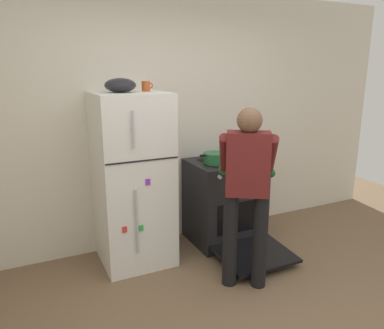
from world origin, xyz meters
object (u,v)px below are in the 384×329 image
person_cook (247,183)px  pepper_mill (239,146)px  refrigerator (133,180)px  stove_range (225,202)px  coffee_mug (146,86)px  mixing_bowl (120,85)px  red_pot (215,158)px

person_cook → pepper_mill: person_cook is taller
refrigerator → stove_range: refrigerator is taller
coffee_mug → stove_range: bearing=-4.5°
person_cook → refrigerator: bearing=131.5°
coffee_mug → mixing_bowl: 0.27m
stove_range → red_pot: 0.56m
pepper_mill → refrigerator: bearing=-171.5°
stove_range → coffee_mug: size_ratio=10.98×
coffee_mug → pepper_mill: coffee_mug is taller
refrigerator → person_cook: size_ratio=1.06×
stove_range → red_pot: bearing=-168.7°
stove_range → red_pot: size_ratio=3.60×
refrigerator → mixing_bowl: size_ratio=5.92×
refrigerator → red_pot: bearing=-3.2°
refrigerator → red_pot: size_ratio=4.94×
stove_range → mixing_bowl: (-1.12, 0.02, 1.30)m
stove_range → person_cook: person_cook is taller
person_cook → red_pot: (0.13, 0.80, 0.03)m
pepper_mill → mixing_bowl: (-1.42, -0.20, 0.73)m
coffee_mug → mixing_bowl: mixing_bowl is taller
red_pot → mixing_bowl: bearing=177.0°
stove_range → mixing_bowl: mixing_bowl is taller
coffee_mug → pepper_mill: (1.16, 0.15, -0.71)m
person_cook → mixing_bowl: 1.44m
stove_range → coffee_mug: bearing=175.5°
coffee_mug → refrigerator: bearing=-164.6°
refrigerator → person_cook: refrigerator is taller
mixing_bowl → pepper_mill: bearing=8.0°
pepper_mill → coffee_mug: bearing=-172.6°
stove_range → refrigerator: bearing=179.0°
pepper_mill → mixing_bowl: bearing=-172.0°
person_cook → red_pot: bearing=80.8°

